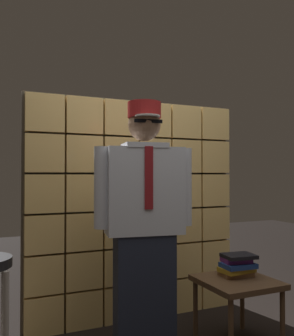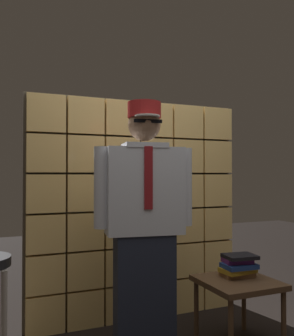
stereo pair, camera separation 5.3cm
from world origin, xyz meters
TOP-DOWN VIEW (x-y plane):
  - glass_block_wall at (0.00, 1.14)m, footprint 1.92×0.10m
  - standing_person at (-0.21, 0.50)m, footprint 0.70×0.33m
  - side_table at (0.48, 0.38)m, footprint 0.52×0.52m
  - book_stack at (0.52, 0.44)m, footprint 0.26×0.22m

SIDE VIEW (x-z plane):
  - side_table at x=0.48m, z-range 0.18..0.66m
  - book_stack at x=0.52m, z-range 0.48..0.65m
  - standing_person at x=-0.21m, z-range 0.04..1.78m
  - glass_block_wall at x=0.00m, z-range -0.02..1.90m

